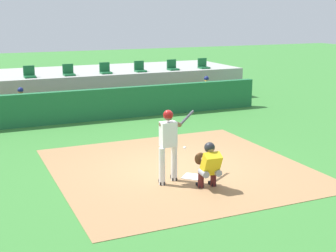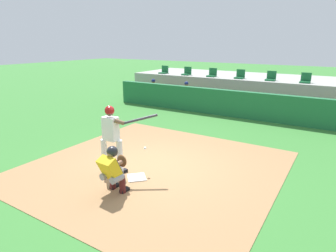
{
  "view_description": "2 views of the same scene",
  "coord_description": "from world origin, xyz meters",
  "views": [
    {
      "loc": [
        -5.09,
        -10.82,
        4.03
      ],
      "look_at": [
        0.0,
        0.7,
        1.0
      ],
      "focal_mm": 50.68,
      "sensor_mm": 36.0,
      "label": 1
    },
    {
      "loc": [
        4.14,
        -5.96,
        3.3
      ],
      "look_at": [
        0.0,
        0.7,
        1.0
      ],
      "focal_mm": 30.68,
      "sensor_mm": 36.0,
      "label": 2
    }
  ],
  "objects": [
    {
      "name": "ground_plane",
      "position": [
        0.0,
        0.0,
        0.0
      ],
      "size": [
        80.0,
        80.0,
        0.0
      ],
      "primitive_type": "plane",
      "color": "#387A33"
    },
    {
      "name": "dirt_infield",
      "position": [
        0.0,
        0.0,
        0.01
      ],
      "size": [
        6.4,
        6.4,
        0.01
      ],
      "primitive_type": "cube",
      "color": "#9E754C",
      "rests_on": "ground"
    },
    {
      "name": "home_plate",
      "position": [
        0.0,
        -0.8,
        0.02
      ],
      "size": [
        0.62,
        0.62,
        0.02
      ],
      "primitive_type": "cube",
      "rotation": [
        0.0,
        0.0,
        0.79
      ],
      "color": "white",
      "rests_on": "dirt_infield"
    },
    {
      "name": "batter_at_plate",
      "position": [
        -0.67,
        -0.88,
        1.04
      ],
      "size": [
        1.27,
        0.84,
        1.8
      ],
      "color": "silver",
      "rests_on": "ground"
    },
    {
      "name": "catcher_crouched",
      "position": [
        0.01,
        -1.62,
        0.61
      ],
      "size": [
        0.5,
        1.61,
        1.13
      ],
      "color": "gray",
      "rests_on": "ground"
    },
    {
      "name": "dugout_wall",
      "position": [
        0.0,
        6.5,
        0.6
      ],
      "size": [
        13.0,
        0.3,
        1.2
      ],
      "primitive_type": "cube",
      "color": "#1E6638",
      "rests_on": "ground"
    },
    {
      "name": "dugout_bench",
      "position": [
        0.0,
        7.5,
        0.23
      ],
      "size": [
        11.8,
        0.44,
        0.45
      ],
      "primitive_type": "cube",
      "color": "olive",
      "rests_on": "ground"
    },
    {
      "name": "dugout_player_1",
      "position": [
        -3.06,
        7.34,
        0.67
      ],
      "size": [
        0.49,
        0.7,
        1.3
      ],
      "color": "#939399",
      "rests_on": "ground"
    },
    {
      "name": "dugout_player_2",
      "position": [
        4.84,
        7.34,
        0.67
      ],
      "size": [
        0.49,
        0.7,
        1.3
      ],
      "color": "#939399",
      "rests_on": "ground"
    },
    {
      "name": "stands_platform",
      "position": [
        0.0,
        10.9,
        0.7
      ],
      "size": [
        15.0,
        4.4,
        1.4
      ],
      "primitive_type": "cube",
      "color": "#9E9E99",
      "rests_on": "ground"
    },
    {
      "name": "stadium_seat_2",
      "position": [
        -2.44,
        9.38,
        1.53
      ],
      "size": [
        0.46,
        0.46,
        0.48
      ],
      "color": "#196033",
      "rests_on": "stands_platform"
    },
    {
      "name": "stadium_seat_3",
      "position": [
        -0.81,
        9.38,
        1.53
      ],
      "size": [
        0.46,
        0.46,
        0.48
      ],
      "color": "#196033",
      "rests_on": "stands_platform"
    },
    {
      "name": "stadium_seat_4",
      "position": [
        0.81,
        9.38,
        1.53
      ],
      "size": [
        0.46,
        0.46,
        0.48
      ],
      "color": "#196033",
      "rests_on": "stands_platform"
    },
    {
      "name": "stadium_seat_5",
      "position": [
        2.44,
        9.38,
        1.53
      ],
      "size": [
        0.46,
        0.46,
        0.48
      ],
      "color": "#196033",
      "rests_on": "stands_platform"
    },
    {
      "name": "stadium_seat_6",
      "position": [
        4.06,
        9.38,
        1.53
      ],
      "size": [
        0.46,
        0.46,
        0.48
      ],
      "color": "#196033",
      "rests_on": "stands_platform"
    },
    {
      "name": "stadium_seat_7",
      "position": [
        5.69,
        9.38,
        1.53
      ],
      "size": [
        0.46,
        0.46,
        0.48
      ],
      "color": "#196033",
      "rests_on": "stands_platform"
    }
  ]
}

